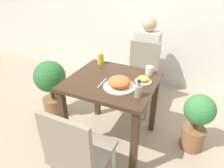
{
  "coord_description": "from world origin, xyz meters",
  "views": [
    {
      "loc": [
        0.73,
        -1.56,
        1.68
      ],
      "look_at": [
        0.0,
        0.0,
        0.72
      ],
      "focal_mm": 32.0,
      "sensor_mm": 36.0,
      "label": 1
    }
  ],
  "objects_px": {
    "juice_glass": "(101,59)",
    "food_plate": "(119,83)",
    "side_plate": "(143,80)",
    "potted_plant_right": "(197,120)",
    "chair_far": "(141,73)",
    "potted_plant_left": "(51,84)",
    "person_figure": "(146,58)",
    "chair_near": "(77,152)",
    "drink_cup": "(149,70)",
    "sauce_bottle": "(138,90)"
  },
  "relations": [
    {
      "from": "chair_far",
      "to": "drink_cup",
      "type": "bearing_deg",
      "value": -65.13
    },
    {
      "from": "drink_cup",
      "to": "potted_plant_left",
      "type": "bearing_deg",
      "value": -171.5
    },
    {
      "from": "juice_glass",
      "to": "chair_near",
      "type": "bearing_deg",
      "value": -71.9
    },
    {
      "from": "potted_plant_left",
      "to": "person_figure",
      "type": "bearing_deg",
      "value": 49.03
    },
    {
      "from": "chair_near",
      "to": "side_plate",
      "type": "height_order",
      "value": "chair_near"
    },
    {
      "from": "food_plate",
      "to": "sauce_bottle",
      "type": "relative_size",
      "value": 1.81
    },
    {
      "from": "side_plate",
      "to": "person_figure",
      "type": "height_order",
      "value": "person_figure"
    },
    {
      "from": "side_plate",
      "to": "potted_plant_left",
      "type": "bearing_deg",
      "value": 179.39
    },
    {
      "from": "potted_plant_left",
      "to": "potted_plant_right",
      "type": "xyz_separation_m",
      "value": [
        1.73,
        0.15,
        -0.08
      ]
    },
    {
      "from": "food_plate",
      "to": "potted_plant_right",
      "type": "xyz_separation_m",
      "value": [
        0.72,
        0.35,
        -0.44
      ]
    },
    {
      "from": "side_plate",
      "to": "potted_plant_right",
      "type": "height_order",
      "value": "side_plate"
    },
    {
      "from": "person_figure",
      "to": "juice_glass",
      "type": "bearing_deg",
      "value": -109.64
    },
    {
      "from": "food_plate",
      "to": "drink_cup",
      "type": "distance_m",
      "value": 0.41
    },
    {
      "from": "drink_cup",
      "to": "person_figure",
      "type": "bearing_deg",
      "value": 107.09
    },
    {
      "from": "chair_near",
      "to": "sauce_bottle",
      "type": "height_order",
      "value": "sauce_bottle"
    },
    {
      "from": "side_plate",
      "to": "potted_plant_right",
      "type": "bearing_deg",
      "value": 16.7
    },
    {
      "from": "chair_near",
      "to": "food_plate",
      "type": "bearing_deg",
      "value": -96.46
    },
    {
      "from": "potted_plant_right",
      "to": "person_figure",
      "type": "relative_size",
      "value": 0.56
    },
    {
      "from": "chair_far",
      "to": "sauce_bottle",
      "type": "bearing_deg",
      "value": -74.62
    },
    {
      "from": "potted_plant_right",
      "to": "drink_cup",
      "type": "bearing_deg",
      "value": 177.39
    },
    {
      "from": "food_plate",
      "to": "sauce_bottle",
      "type": "xyz_separation_m",
      "value": [
        0.21,
        -0.08,
        0.02
      ]
    },
    {
      "from": "chair_far",
      "to": "potted_plant_left",
      "type": "height_order",
      "value": "chair_far"
    },
    {
      "from": "sauce_bottle",
      "to": "person_figure",
      "type": "bearing_deg",
      "value": 102.8
    },
    {
      "from": "drink_cup",
      "to": "person_figure",
      "type": "distance_m",
      "value": 0.94
    },
    {
      "from": "chair_near",
      "to": "side_plate",
      "type": "relative_size",
      "value": 5.6
    },
    {
      "from": "side_plate",
      "to": "drink_cup",
      "type": "xyz_separation_m",
      "value": [
        0.0,
        0.19,
        0.02
      ]
    },
    {
      "from": "juice_glass",
      "to": "potted_plant_right",
      "type": "distance_m",
      "value": 1.21
    },
    {
      "from": "juice_glass",
      "to": "food_plate",
      "type": "bearing_deg",
      "value": -44.77
    },
    {
      "from": "chair_near",
      "to": "drink_cup",
      "type": "height_order",
      "value": "chair_near"
    },
    {
      "from": "potted_plant_left",
      "to": "person_figure",
      "type": "relative_size",
      "value": 0.65
    },
    {
      "from": "food_plate",
      "to": "sauce_bottle",
      "type": "bearing_deg",
      "value": -20.86
    },
    {
      "from": "chair_near",
      "to": "chair_far",
      "type": "relative_size",
      "value": 1.0
    },
    {
      "from": "chair_far",
      "to": "drink_cup",
      "type": "xyz_separation_m",
      "value": [
        0.23,
        -0.49,
        0.29
      ]
    },
    {
      "from": "food_plate",
      "to": "chair_near",
      "type": "bearing_deg",
      "value": -96.46
    },
    {
      "from": "food_plate",
      "to": "side_plate",
      "type": "distance_m",
      "value": 0.25
    },
    {
      "from": "potted_plant_right",
      "to": "sauce_bottle",
      "type": "bearing_deg",
      "value": -140.09
    },
    {
      "from": "drink_cup",
      "to": "person_figure",
      "type": "height_order",
      "value": "person_figure"
    },
    {
      "from": "potted_plant_right",
      "to": "person_figure",
      "type": "height_order",
      "value": "person_figure"
    },
    {
      "from": "chair_near",
      "to": "side_plate",
      "type": "distance_m",
      "value": 0.88
    },
    {
      "from": "chair_near",
      "to": "chair_far",
      "type": "xyz_separation_m",
      "value": [
        0.02,
        1.48,
        0.0
      ]
    },
    {
      "from": "potted_plant_left",
      "to": "potted_plant_right",
      "type": "relative_size",
      "value": 1.16
    },
    {
      "from": "chair_near",
      "to": "person_figure",
      "type": "height_order",
      "value": "person_figure"
    },
    {
      "from": "chair_far",
      "to": "food_plate",
      "type": "distance_m",
      "value": 0.91
    },
    {
      "from": "food_plate",
      "to": "potted_plant_left",
      "type": "bearing_deg",
      "value": 168.92
    },
    {
      "from": "drink_cup",
      "to": "person_figure",
      "type": "relative_size",
      "value": 0.07
    },
    {
      "from": "food_plate",
      "to": "person_figure",
      "type": "relative_size",
      "value": 0.25
    },
    {
      "from": "side_plate",
      "to": "potted_plant_right",
      "type": "relative_size",
      "value": 0.25
    },
    {
      "from": "potted_plant_left",
      "to": "potted_plant_right",
      "type": "height_order",
      "value": "potted_plant_left"
    },
    {
      "from": "food_plate",
      "to": "potted_plant_right",
      "type": "bearing_deg",
      "value": 26.02
    },
    {
      "from": "side_plate",
      "to": "potted_plant_right",
      "type": "distance_m",
      "value": 0.71
    }
  ]
}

